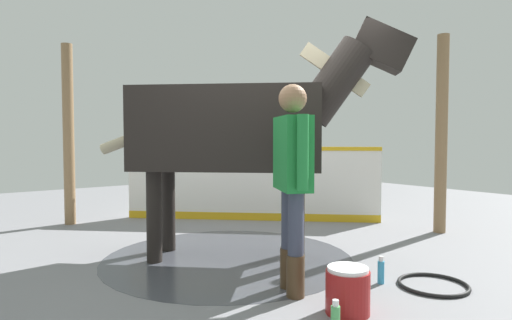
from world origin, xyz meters
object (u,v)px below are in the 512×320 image
object	(u,v)px
horse	(240,128)
bottle_spray	(335,319)
wash_bucket	(348,290)
bottle_shampoo	(381,271)
hose_coil	(433,284)
handler	(292,172)

from	to	relation	value
horse	bottle_spray	xyz separation A→B (m)	(-0.55, -1.86, -1.30)
horse	wash_bucket	xyz separation A→B (m)	(-0.21, -1.68, -1.24)
horse	bottle_shampoo	xyz separation A→B (m)	(0.53, -1.43, -1.30)
horse	bottle_shampoo	world-z (taller)	horse
wash_bucket	hose_coil	distance (m)	1.06
handler	wash_bucket	xyz separation A→B (m)	(0.03, -0.58, -0.85)
horse	bottle_spray	bearing A→B (deg)	-62.95
wash_bucket	bottle_spray	size ratio (longest dim) A/B	1.49
hose_coil	bottle_spray	bearing A→B (deg)	-175.69
horse	handler	world-z (taller)	horse
horse	bottle_shampoo	size ratio (longest dim) A/B	10.46
handler	bottle_shampoo	size ratio (longest dim) A/B	7.09
handler	wash_bucket	size ratio (longest dim) A/B	5.03
bottle_spray	hose_coil	bearing A→B (deg)	4.31
hose_coil	handler	bearing A→B (deg)	148.70
wash_bucket	hose_coil	size ratio (longest dim) A/B	0.58
handler	hose_coil	bearing A→B (deg)	176.06
wash_bucket	bottle_spray	world-z (taller)	wash_bucket
handler	bottle_spray	distance (m)	1.22
horse	wash_bucket	distance (m)	2.10
handler	bottle_shampoo	xyz separation A→B (m)	(0.78, -0.33, -0.90)
horse	handler	distance (m)	1.20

